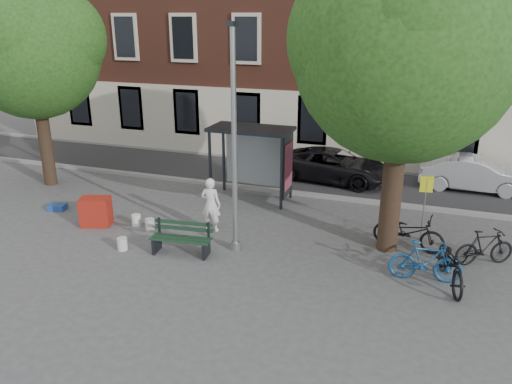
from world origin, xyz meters
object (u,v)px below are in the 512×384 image
object	(u,v)px
bike_d	(485,247)
red_stand	(96,211)
bus_shelter	(263,148)
bike_c	(451,264)
car_silver	(474,174)
car_dark	(334,165)
painter	(211,205)
bench	(182,240)
lamppost	(234,154)
notice_sign	(425,195)
bike_a	(409,231)
bike_b	(426,261)

from	to	relation	value
bike_d	red_stand	distance (m)	11.34
bus_shelter	bike_c	xyz separation A→B (m)	(6.26, -4.16, -1.36)
bike_c	car_silver	world-z (taller)	car_silver
car_dark	car_silver	distance (m)	5.19
painter	bench	world-z (taller)	painter
bike_d	bus_shelter	bearing A→B (deg)	40.56
lamppost	notice_sign	bearing A→B (deg)	23.56
bench	bike_a	world-z (taller)	bike_a
bench	red_stand	bearing A→B (deg)	158.89
bike_a	bike_d	xyz separation A→B (m)	(1.95, -0.32, -0.03)
lamppost	bike_d	xyz separation A→B (m)	(6.50, 1.37, -2.29)
car_silver	red_stand	size ratio (longest dim) A/B	4.31
bike_a	bike_b	size ratio (longest dim) A/B	1.13
bike_c	notice_sign	xyz separation A→B (m)	(-0.77, 2.19, 0.95)
bike_d	car_dark	bearing A→B (deg)	13.38
bike_a	bike_c	xyz separation A→B (m)	(1.10, -1.75, 0.04)
bike_a	car_silver	world-z (taller)	car_silver
bike_a	red_stand	bearing A→B (deg)	108.68
painter	bike_d	bearing A→B (deg)	179.47
bike_b	bus_shelter	bearing A→B (deg)	46.63
painter	bench	bearing A→B (deg)	82.55
painter	bench	size ratio (longest dim) A/B	0.97
bus_shelter	car_silver	world-z (taller)	bus_shelter
painter	car_dark	distance (m)	6.64
car_dark	red_stand	xyz separation A→B (m)	(-6.14, -6.94, -0.18)
bike_d	notice_sign	xyz separation A→B (m)	(-1.62, 0.75, 1.02)
bench	bike_d	xyz separation A→B (m)	(7.82, 2.08, 0.09)
bus_shelter	bench	world-z (taller)	bus_shelter
bus_shelter	bike_d	bearing A→B (deg)	-21.01
bus_shelter	notice_sign	world-z (taller)	bus_shelter
painter	car_silver	world-z (taller)	painter
lamppost	notice_sign	size ratio (longest dim) A/B	2.98
bus_shelter	red_stand	size ratio (longest dim) A/B	3.17
bus_shelter	bike_a	bearing A→B (deg)	-25.05
bench	car_silver	bearing A→B (deg)	40.17
car_silver	red_stand	world-z (taller)	car_silver
painter	red_stand	world-z (taller)	painter
bike_a	lamppost	bearing A→B (deg)	119.84
lamppost	car_dark	size ratio (longest dim) A/B	1.35
red_stand	bike_d	bearing A→B (deg)	6.07
bike_a	bike_b	bearing A→B (deg)	-154.53
painter	car_silver	distance (m)	10.24
notice_sign	bench	bearing A→B (deg)	-163.65
bike_d	red_stand	size ratio (longest dim) A/B	1.82
bike_c	car_dark	xyz separation A→B (m)	(-4.29, 7.18, 0.07)
bike_a	red_stand	world-z (taller)	bike_a
bike_a	bike_b	world-z (taller)	bike_b
bike_b	car_silver	bearing A→B (deg)	-17.71
lamppost	red_stand	distance (m)	5.32
lamppost	bus_shelter	distance (m)	4.24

